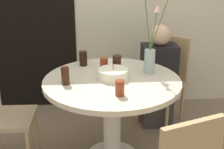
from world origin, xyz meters
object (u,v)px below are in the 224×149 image
at_px(flower_vase, 151,43).
at_px(drink_glass_4, 83,58).
at_px(drink_glass_2, 120,88).
at_px(person_woman, 158,80).
at_px(chair_right_flank, 166,74).
at_px(drink_glass_0, 65,76).
at_px(birthday_cake, 113,74).
at_px(drink_glass_1, 104,64).
at_px(drink_glass_3, 117,63).
at_px(side_plate, 114,62).

height_order(flower_vase, drink_glass_4, flower_vase).
relative_size(drink_glass_2, person_woman, 0.11).
height_order(chair_right_flank, drink_glass_2, chair_right_flank).
height_order(drink_glass_0, drink_glass_2, drink_glass_0).
bearing_deg(chair_right_flank, person_woman, -90.00).
distance_m(drink_glass_2, drink_glass_4, 0.71).
bearing_deg(drink_glass_0, person_woman, 36.46).
distance_m(birthday_cake, flower_vase, 0.40).
relative_size(drink_glass_0, drink_glass_4, 1.04).
xyz_separation_m(chair_right_flank, drink_glass_2, (-0.59, -1.00, 0.30)).
xyz_separation_m(chair_right_flank, drink_glass_1, (-0.67, -0.49, 0.30)).
bearing_deg(person_woman, drink_glass_3, -141.32).
height_order(drink_glass_0, drink_glass_3, drink_glass_0).
xyz_separation_m(drink_glass_0, drink_glass_2, (0.39, -0.24, -0.01)).
bearing_deg(drink_glass_3, side_plate, 92.01).
height_order(chair_right_flank, flower_vase, flower_vase).
xyz_separation_m(flower_vase, side_plate, (-0.28, 0.29, -0.25)).
distance_m(flower_vase, drink_glass_4, 0.63).
bearing_deg(flower_vase, side_plate, 133.57).
bearing_deg(person_woman, chair_right_flank, 48.22).
bearing_deg(birthday_cake, drink_glass_3, 75.95).
bearing_deg(birthday_cake, drink_glass_1, 109.74).
relative_size(flower_vase, drink_glass_3, 5.71).
xyz_separation_m(side_plate, drink_glass_3, (0.01, -0.20, 0.06)).
height_order(birthday_cake, flower_vase, flower_vase).
height_order(drink_glass_1, person_woman, person_woman).
distance_m(drink_glass_4, person_woman, 0.83).
bearing_deg(drink_glass_4, drink_glass_0, -107.32).
bearing_deg(drink_glass_0, drink_glass_4, 72.68).
distance_m(drink_glass_1, drink_glass_2, 0.51).
bearing_deg(flower_vase, drink_glass_0, -164.38).
distance_m(birthday_cake, drink_glass_4, 0.41).
height_order(flower_vase, person_woman, flower_vase).
bearing_deg(drink_glass_1, birthday_cake, -70.26).
height_order(birthday_cake, person_woman, person_woman).
bearing_deg(chair_right_flank, drink_glass_1, -101.83).
bearing_deg(drink_glass_0, chair_right_flank, 37.97).
height_order(flower_vase, side_plate, flower_vase).
xyz_separation_m(drink_glass_1, drink_glass_3, (0.11, 0.01, 0.01)).
relative_size(side_plate, drink_glass_1, 1.49).
bearing_deg(side_plate, chair_right_flank, 26.42).
relative_size(flower_vase, side_plate, 4.28).
distance_m(birthday_cake, drink_glass_2, 0.33).
height_order(birthday_cake, drink_glass_3, drink_glass_3).
bearing_deg(chair_right_flank, drink_glass_2, -78.61).
distance_m(drink_glass_0, drink_glass_1, 0.41).
bearing_deg(flower_vase, chair_right_flank, 63.09).
height_order(drink_glass_1, drink_glass_4, drink_glass_4).
bearing_deg(drink_glass_1, flower_vase, -11.44).
distance_m(drink_glass_0, drink_glass_2, 0.46).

